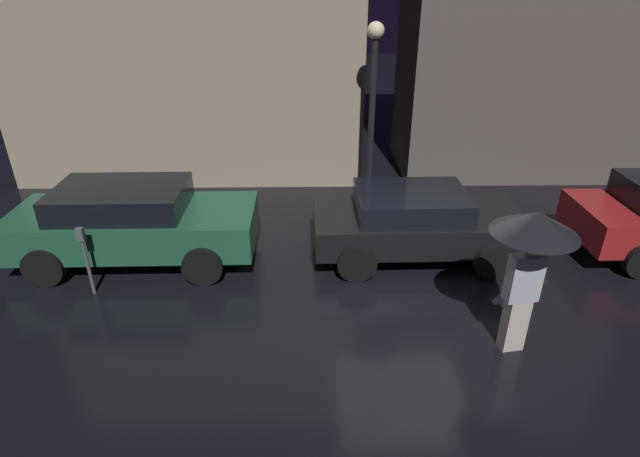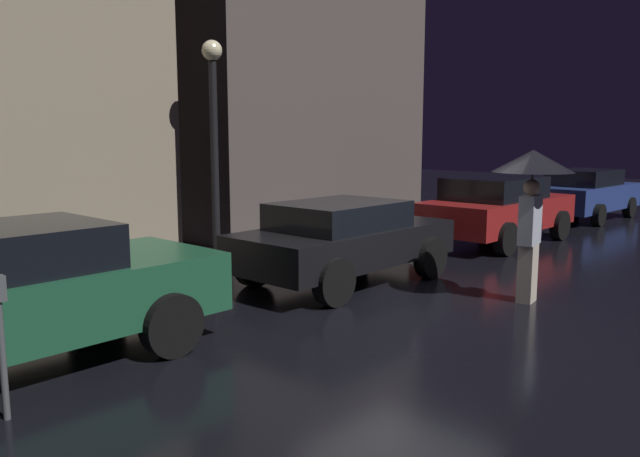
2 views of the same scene
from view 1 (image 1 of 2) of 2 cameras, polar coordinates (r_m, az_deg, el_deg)
The scene contains 7 objects.
ground_plane at distance 8.87m, azimuth 10.44°, elevation -7.50°, with size 60.00×60.00×0.00m, color black.
building_facade_left at distance 14.03m, azimuth -15.43°, elevation 23.77°, with size 8.94×3.00×8.76m.
parked_car_green at distance 10.03m, azimuth -20.63°, elevation 0.73°, with size 4.52×1.98×1.52m.
parked_car_black at distance 9.73m, azimuth 10.89°, elevation 0.79°, with size 3.99×1.97×1.36m.
pedestrian_with_umbrella at distance 7.22m, azimuth 23.06°, elevation -1.49°, with size 1.15×1.15×2.22m.
parking_meter at distance 9.24m, azimuth -25.26°, elevation -2.65°, with size 0.12×0.10×1.27m.
street_lamp_near at distance 11.46m, azimuth 6.07°, elevation 15.45°, with size 0.37×0.37×4.11m.
Camera 1 is at (-1.71, -7.15, 4.95)m, focal length 28.00 mm.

